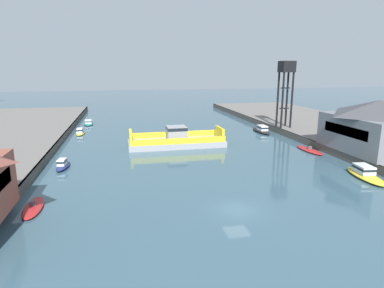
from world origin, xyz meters
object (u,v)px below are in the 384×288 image
(moored_boat_near_left, at_px, (365,173))
(moored_boat_far_right, at_px, (33,207))
(moored_boat_near_right, at_px, (63,165))
(moored_boat_mid_left, at_px, (309,150))
(chain_ferry, at_px, (176,140))
(warehouse_shed, at_px, (377,126))
(moored_boat_far_left, at_px, (262,130))
(crane_tower, at_px, (286,77))
(moored_boat_upstream_a, at_px, (88,123))
(moored_boat_mid_right, at_px, (80,132))

(moored_boat_near_left, xyz_separation_m, moored_boat_far_right, (-41.28, -1.39, -0.39))
(moored_boat_near_right, distance_m, moored_boat_mid_left, 41.45)
(chain_ferry, bearing_deg, moored_boat_near_left, -47.34)
(moored_boat_far_right, bearing_deg, warehouse_shed, 10.97)
(moored_boat_near_right, bearing_deg, warehouse_shed, -5.61)
(moored_boat_far_right, bearing_deg, moored_boat_mid_left, 20.96)
(moored_boat_far_left, height_order, crane_tower, crane_tower)
(moored_boat_near_left, height_order, moored_boat_far_right, moored_boat_near_left)
(moored_boat_mid_left, height_order, moored_boat_far_right, moored_boat_far_right)
(moored_boat_far_right, xyz_separation_m, moored_boat_upstream_a, (0.78, 54.21, 0.25))
(moored_boat_near_right, xyz_separation_m, moored_boat_mid_left, (41.41, 1.63, -0.35))
(moored_boat_near_right, height_order, moored_boat_far_right, moored_boat_near_right)
(chain_ferry, distance_m, warehouse_shed, 34.28)
(moored_boat_far_left, height_order, moored_boat_far_right, moored_boat_far_left)
(warehouse_shed, bearing_deg, chain_ferry, 153.07)
(moored_boat_near_right, height_order, moored_boat_far_left, moored_boat_far_left)
(moored_boat_upstream_a, bearing_deg, moored_boat_near_left, -52.53)
(moored_boat_far_right, relative_size, moored_boat_upstream_a, 0.81)
(warehouse_shed, bearing_deg, moored_boat_near_left, -135.87)
(moored_boat_far_left, distance_m, warehouse_shed, 26.65)
(chain_ferry, distance_m, moored_boat_mid_right, 24.92)
(chain_ferry, relative_size, moored_boat_mid_left, 2.46)
(moored_boat_mid_right, xyz_separation_m, moored_boat_upstream_a, (0.60, 13.38, -0.07))
(moored_boat_upstream_a, height_order, crane_tower, crane_tower)
(moored_boat_mid_left, distance_m, moored_boat_upstream_a, 56.18)
(moored_boat_far_right, bearing_deg, moored_boat_near_right, 87.37)
(moored_boat_far_right, bearing_deg, crane_tower, 35.83)
(moored_boat_mid_left, bearing_deg, moored_boat_far_left, 93.27)
(moored_boat_near_right, xyz_separation_m, crane_tower, (44.99, 18.48, 11.96))
(moored_boat_mid_left, xyz_separation_m, moored_boat_upstream_a, (-41.30, 38.09, 0.26))
(moored_boat_near_right, distance_m, moored_boat_far_left, 45.00)
(moored_boat_near_right, height_order, moored_boat_upstream_a, moored_boat_near_right)
(moored_boat_mid_right, bearing_deg, warehouse_shed, -32.15)
(moored_boat_far_left, relative_size, warehouse_shed, 0.57)
(moored_boat_near_right, bearing_deg, moored_boat_mid_right, 91.04)
(chain_ferry, distance_m, moored_boat_near_right, 21.58)
(moored_boat_mid_left, height_order, warehouse_shed, warehouse_shed)
(moored_boat_far_left, bearing_deg, moored_boat_mid_left, -86.73)
(warehouse_shed, relative_size, crane_tower, 0.99)
(moored_boat_upstream_a, distance_m, warehouse_shed, 66.42)
(moored_boat_mid_right, height_order, warehouse_shed, warehouse_shed)
(moored_boat_mid_right, height_order, crane_tower, crane_tower)
(warehouse_shed, bearing_deg, moored_boat_upstream_a, 137.72)
(moored_boat_mid_right, relative_size, moored_boat_far_left, 0.65)
(moored_boat_near_left, distance_m, warehouse_shed, 12.81)
(chain_ferry, xyz_separation_m, moored_boat_mid_left, (22.61, -8.94, -0.93))
(moored_boat_far_right, bearing_deg, moored_boat_mid_right, 89.74)
(moored_boat_near_left, distance_m, moored_boat_near_right, 42.67)
(moored_boat_mid_left, distance_m, warehouse_shed, 11.35)
(moored_boat_upstream_a, relative_size, crane_tower, 0.50)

